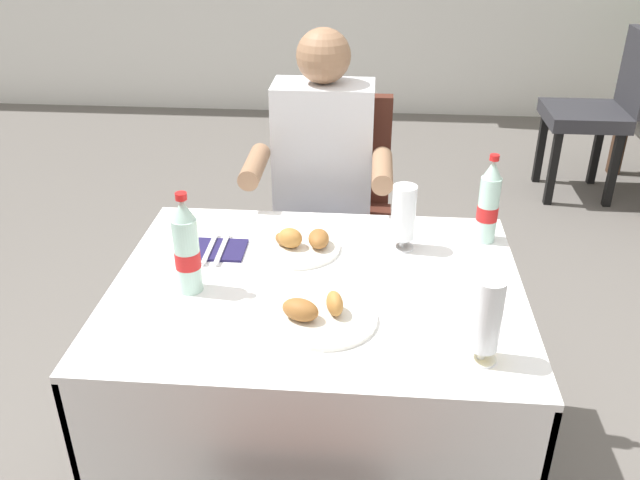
{
  "coord_description": "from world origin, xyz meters",
  "views": [
    {
      "loc": [
        0.08,
        -1.47,
        1.7
      ],
      "look_at": [
        -0.06,
        0.17,
        0.81
      ],
      "focal_mm": 37.65,
      "sensor_mm": 36.0,
      "label": 1
    }
  ],
  "objects_px": {
    "plate_near_camera": "(321,314)",
    "beer_glass_middle": "(486,320)",
    "plate_far_diner": "(299,243)",
    "main_dining_table": "(317,334)",
    "cola_bottle_primary": "(488,204)",
    "background_chair_left": "(602,105)",
    "napkin_cutlery_set": "(216,249)",
    "beer_glass_left": "(403,217)",
    "chair_far_diner_seat": "(335,210)",
    "cola_bottle_secondary": "(187,249)",
    "seated_diner_far": "(322,184)"
  },
  "relations": [
    {
      "from": "cola_bottle_primary",
      "to": "background_chair_left",
      "type": "height_order",
      "value": "cola_bottle_primary"
    },
    {
      "from": "beer_glass_middle",
      "to": "cola_bottle_secondary",
      "type": "distance_m",
      "value": 0.77
    },
    {
      "from": "plate_far_diner",
      "to": "beer_glass_left",
      "type": "height_order",
      "value": "beer_glass_left"
    },
    {
      "from": "plate_far_diner",
      "to": "cola_bottle_secondary",
      "type": "relative_size",
      "value": 0.89
    },
    {
      "from": "plate_near_camera",
      "to": "beer_glass_left",
      "type": "distance_m",
      "value": 0.45
    },
    {
      "from": "main_dining_table",
      "to": "cola_bottle_secondary",
      "type": "height_order",
      "value": "cola_bottle_secondary"
    },
    {
      "from": "seated_diner_far",
      "to": "napkin_cutlery_set",
      "type": "relative_size",
      "value": 6.62
    },
    {
      "from": "cola_bottle_primary",
      "to": "chair_far_diner_seat",
      "type": "bearing_deg",
      "value": 131.98
    },
    {
      "from": "chair_far_diner_seat",
      "to": "cola_bottle_secondary",
      "type": "distance_m",
      "value": 0.99
    },
    {
      "from": "chair_far_diner_seat",
      "to": "seated_diner_far",
      "type": "relative_size",
      "value": 0.77
    },
    {
      "from": "plate_near_camera",
      "to": "plate_far_diner",
      "type": "height_order",
      "value": "same"
    },
    {
      "from": "beer_glass_left",
      "to": "beer_glass_middle",
      "type": "xyz_separation_m",
      "value": [
        0.17,
        -0.51,
        0.01
      ]
    },
    {
      "from": "beer_glass_middle",
      "to": "seated_diner_far",
      "type": "bearing_deg",
      "value": 113.59
    },
    {
      "from": "main_dining_table",
      "to": "background_chair_left",
      "type": "xyz_separation_m",
      "value": [
        1.45,
        2.34,
        -0.01
      ]
    },
    {
      "from": "plate_far_diner",
      "to": "cola_bottle_primary",
      "type": "distance_m",
      "value": 0.57
    },
    {
      "from": "plate_far_diner",
      "to": "napkin_cutlery_set",
      "type": "xyz_separation_m",
      "value": [
        -0.24,
        -0.03,
        -0.02
      ]
    },
    {
      "from": "cola_bottle_primary",
      "to": "background_chair_left",
      "type": "relative_size",
      "value": 0.28
    },
    {
      "from": "seated_diner_far",
      "to": "cola_bottle_secondary",
      "type": "bearing_deg",
      "value": -110.48
    },
    {
      "from": "cola_bottle_secondary",
      "to": "background_chair_left",
      "type": "xyz_separation_m",
      "value": [
        1.78,
        2.4,
        -0.3
      ]
    },
    {
      "from": "plate_near_camera",
      "to": "background_chair_left",
      "type": "bearing_deg",
      "value": 60.47
    },
    {
      "from": "main_dining_table",
      "to": "chair_far_diner_seat",
      "type": "bearing_deg",
      "value": 90.0
    },
    {
      "from": "main_dining_table",
      "to": "background_chair_left",
      "type": "bearing_deg",
      "value": 58.27
    },
    {
      "from": "chair_far_diner_seat",
      "to": "seated_diner_far",
      "type": "bearing_deg",
      "value": -111.57
    },
    {
      "from": "napkin_cutlery_set",
      "to": "background_chair_left",
      "type": "relative_size",
      "value": 0.2
    },
    {
      "from": "plate_far_diner",
      "to": "background_chair_left",
      "type": "height_order",
      "value": "background_chair_left"
    },
    {
      "from": "plate_near_camera",
      "to": "cola_bottle_primary",
      "type": "relative_size",
      "value": 0.93
    },
    {
      "from": "cola_bottle_secondary",
      "to": "napkin_cutlery_set",
      "type": "height_order",
      "value": "cola_bottle_secondary"
    },
    {
      "from": "beer_glass_left",
      "to": "cola_bottle_primary",
      "type": "xyz_separation_m",
      "value": [
        0.25,
        0.07,
        0.02
      ]
    },
    {
      "from": "main_dining_table",
      "to": "cola_bottle_primary",
      "type": "relative_size",
      "value": 4.03
    },
    {
      "from": "cola_bottle_secondary",
      "to": "beer_glass_middle",
      "type": "bearing_deg",
      "value": -18.02
    },
    {
      "from": "napkin_cutlery_set",
      "to": "beer_glass_left",
      "type": "bearing_deg",
      "value": 6.46
    },
    {
      "from": "seated_diner_far",
      "to": "cola_bottle_primary",
      "type": "relative_size",
      "value": 4.58
    },
    {
      "from": "plate_near_camera",
      "to": "background_chair_left",
      "type": "xyz_separation_m",
      "value": [
        1.42,
        2.51,
        -0.2
      ]
    },
    {
      "from": "seated_diner_far",
      "to": "beer_glass_middle",
      "type": "distance_m",
      "value": 1.11
    },
    {
      "from": "plate_near_camera",
      "to": "cola_bottle_primary",
      "type": "xyz_separation_m",
      "value": [
        0.46,
        0.46,
        0.1
      ]
    },
    {
      "from": "beer_glass_left",
      "to": "main_dining_table",
      "type": "bearing_deg",
      "value": -136.93
    },
    {
      "from": "beer_glass_left",
      "to": "cola_bottle_secondary",
      "type": "bearing_deg",
      "value": -154.02
    },
    {
      "from": "background_chair_left",
      "to": "cola_bottle_secondary",
      "type": "bearing_deg",
      "value": -126.59
    },
    {
      "from": "plate_near_camera",
      "to": "napkin_cutlery_set",
      "type": "height_order",
      "value": "plate_near_camera"
    },
    {
      "from": "chair_far_diner_seat",
      "to": "beer_glass_middle",
      "type": "xyz_separation_m",
      "value": [
        0.4,
        -1.12,
        0.29
      ]
    },
    {
      "from": "beer_glass_middle",
      "to": "plate_far_diner",
      "type": "bearing_deg",
      "value": 134.27
    },
    {
      "from": "chair_far_diner_seat",
      "to": "background_chair_left",
      "type": "relative_size",
      "value": 1.0
    },
    {
      "from": "cola_bottle_secondary",
      "to": "background_chair_left",
      "type": "distance_m",
      "value": 3.0
    },
    {
      "from": "cola_bottle_secondary",
      "to": "main_dining_table",
      "type": "bearing_deg",
      "value": 9.84
    },
    {
      "from": "plate_near_camera",
      "to": "beer_glass_middle",
      "type": "height_order",
      "value": "beer_glass_middle"
    },
    {
      "from": "napkin_cutlery_set",
      "to": "background_chair_left",
      "type": "height_order",
      "value": "background_chair_left"
    },
    {
      "from": "chair_far_diner_seat",
      "to": "plate_far_diner",
      "type": "distance_m",
      "value": 0.68
    },
    {
      "from": "main_dining_table",
      "to": "chair_far_diner_seat",
      "type": "distance_m",
      "value": 0.83
    },
    {
      "from": "plate_near_camera",
      "to": "beer_glass_left",
      "type": "relative_size",
      "value": 1.29
    },
    {
      "from": "seated_diner_far",
      "to": "plate_far_diner",
      "type": "relative_size",
      "value": 5.02
    }
  ]
}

